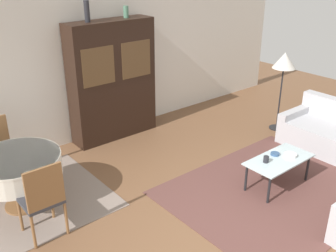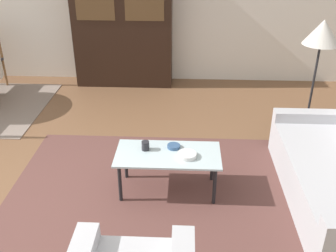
% 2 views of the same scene
% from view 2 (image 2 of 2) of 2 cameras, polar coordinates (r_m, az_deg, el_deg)
% --- Properties ---
extents(ground_plane, '(14.00, 14.00, 0.00)m').
position_cam_2_polar(ground_plane, '(4.13, -20.68, -11.28)').
color(ground_plane, brown).
extents(area_rug, '(2.96, 2.31, 0.01)m').
position_cam_2_polar(area_rug, '(4.07, -2.11, -9.72)').
color(area_rug, brown).
rests_on(area_rug, ground_plane).
extents(coffee_table, '(1.04, 0.52, 0.43)m').
position_cam_2_polar(coffee_table, '(3.90, 0.00, -4.59)').
color(coffee_table, black).
rests_on(coffee_table, area_rug).
extents(display_cabinet, '(1.57, 0.44, 2.11)m').
position_cam_2_polar(display_cabinet, '(6.51, -6.60, 14.94)').
color(display_cabinet, black).
rests_on(display_cabinet, ground_plane).
extents(floor_lamp, '(0.42, 0.42, 1.49)m').
position_cam_2_polar(floor_lamp, '(4.94, 21.42, 11.92)').
color(floor_lamp, black).
rests_on(floor_lamp, ground_plane).
extents(cup, '(0.08, 0.08, 0.09)m').
position_cam_2_polar(cup, '(3.92, -3.29, -2.87)').
color(cup, '#232328').
rests_on(cup, coffee_table).
extents(bowl, '(0.19, 0.19, 0.04)m').
position_cam_2_polar(bowl, '(3.81, 2.77, -4.23)').
color(bowl, white).
rests_on(bowl, coffee_table).
extents(bowl_small, '(0.13, 0.13, 0.03)m').
position_cam_2_polar(bowl_small, '(3.96, 0.83, -2.97)').
color(bowl_small, '#33517A').
rests_on(bowl_small, coffee_table).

